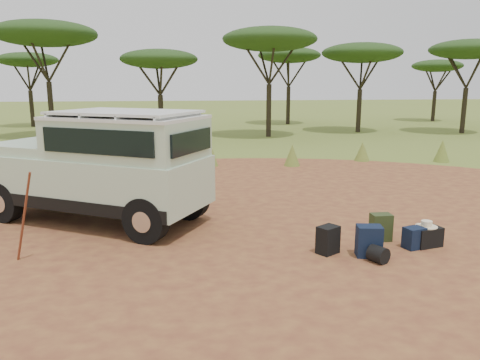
{
  "coord_description": "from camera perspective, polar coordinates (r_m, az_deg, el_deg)",
  "views": [
    {
      "loc": [
        -1.26,
        -8.22,
        3.06
      ],
      "look_at": [
        0.09,
        1.45,
        1.0
      ],
      "focal_mm": 35.0,
      "sensor_mm": 36.0,
      "label": 1
    }
  ],
  "objects": [
    {
      "name": "ground",
      "position": [
        8.86,
        0.74,
        -8.29
      ],
      "size": [
        140.0,
        140.0,
        0.0
      ],
      "primitive_type": "plane",
      "color": "olive",
      "rests_on": "ground"
    },
    {
      "name": "dirt_clearing",
      "position": [
        8.86,
        0.74,
        -8.27
      ],
      "size": [
        23.0,
        23.0,
        0.01
      ],
      "primitive_type": "cylinder",
      "color": "#996332",
      "rests_on": "ground"
    },
    {
      "name": "grass_fringe",
      "position": [
        17.16,
        -3.25,
        2.98
      ],
      "size": [
        36.6,
        1.6,
        0.9
      ],
      "color": "olive",
      "rests_on": "ground"
    },
    {
      "name": "acacia_treeline",
      "position": [
        28.16,
        -3.96,
        15.56
      ],
      "size": [
        46.7,
        13.2,
        6.26
      ],
      "color": "#2D2519",
      "rests_on": "ground"
    },
    {
      "name": "safari_vehicle",
      "position": [
        10.67,
        -16.52,
        1.32
      ],
      "size": [
        5.34,
        4.23,
        2.47
      ],
      "rotation": [
        0.0,
        0.0,
        -0.52
      ],
      "color": "#B1CAAD",
      "rests_on": "ground"
    },
    {
      "name": "walking_staff",
      "position": [
        8.74,
        -24.85,
        -4.17
      ],
      "size": [
        0.47,
        0.33,
        1.61
      ],
      "primitive_type": "cylinder",
      "rotation": [
        0.3,
        0.0,
        0.99
      ],
      "color": "brown",
      "rests_on": "ground"
    },
    {
      "name": "backpack_black",
      "position": [
        8.66,
        10.67,
        -7.2
      ],
      "size": [
        0.47,
        0.44,
        0.51
      ],
      "primitive_type": "cube",
      "rotation": [
        0.0,
        0.0,
        0.58
      ],
      "color": "black",
      "rests_on": "ground"
    },
    {
      "name": "backpack_navy",
      "position": [
        8.67,
        15.44,
        -7.22
      ],
      "size": [
        0.48,
        0.39,
        0.57
      ],
      "primitive_type": "cube",
      "rotation": [
        0.0,
        0.0,
        -0.19
      ],
      "color": "#101A32",
      "rests_on": "ground"
    },
    {
      "name": "backpack_olive",
      "position": [
        9.59,
        16.78,
        -5.54
      ],
      "size": [
        0.39,
        0.29,
        0.54
      ],
      "primitive_type": "cube",
      "rotation": [
        0.0,
        0.0,
        -0.02
      ],
      "color": "#2E3A1B",
      "rests_on": "ground"
    },
    {
      "name": "duffel_navy",
      "position": [
        9.36,
        20.46,
        -6.65
      ],
      "size": [
        0.42,
        0.36,
        0.41
      ],
      "primitive_type": "cube",
      "rotation": [
        0.0,
        0.0,
        0.26
      ],
      "color": "#101A32",
      "rests_on": "ground"
    },
    {
      "name": "hard_case",
      "position": [
        9.58,
        21.68,
        -6.41
      ],
      "size": [
        0.61,
        0.5,
        0.38
      ],
      "primitive_type": "cube",
      "rotation": [
        0.0,
        0.0,
        0.24
      ],
      "color": "black",
      "rests_on": "ground"
    },
    {
      "name": "stuff_sack",
      "position": [
        8.48,
        16.5,
        -8.69
      ],
      "size": [
        0.4,
        0.4,
        0.29
      ],
      "primitive_type": "cylinder",
      "rotation": [
        1.57,
        0.0,
        0.51
      ],
      "color": "black",
      "rests_on": "ground"
    },
    {
      "name": "safari_hat",
      "position": [
        9.51,
        21.79,
        -5.07
      ],
      "size": [
        0.4,
        0.4,
        0.12
      ],
      "color": "beige",
      "rests_on": "hard_case"
    }
  ]
}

